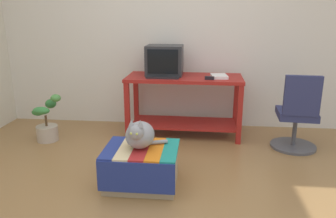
% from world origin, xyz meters
% --- Properties ---
extents(ground_plane, '(14.00, 14.00, 0.00)m').
position_xyz_m(ground_plane, '(0.00, 0.00, 0.00)').
color(ground_plane, olive).
extents(back_wall, '(8.00, 0.10, 2.60)m').
position_xyz_m(back_wall, '(0.00, 2.05, 1.30)').
color(back_wall, silver).
rests_on(back_wall, ground_plane).
extents(desk, '(1.45, 0.63, 0.76)m').
position_xyz_m(desk, '(0.18, 1.60, 0.52)').
color(desk, maroon).
rests_on(desk, ground_plane).
extents(tv_monitor, '(0.46, 0.38, 0.37)m').
position_xyz_m(tv_monitor, '(-0.08, 1.67, 0.95)').
color(tv_monitor, '#28282B').
rests_on(tv_monitor, desk).
extents(keyboard, '(0.41, 0.17, 0.02)m').
position_xyz_m(keyboard, '(-0.08, 1.46, 0.78)').
color(keyboard, black).
rests_on(keyboard, desk).
extents(book, '(0.21, 0.27, 0.04)m').
position_xyz_m(book, '(0.60, 1.55, 0.78)').
color(book, white).
rests_on(book, desk).
extents(ottoman_with_blanket, '(0.66, 0.55, 0.36)m').
position_xyz_m(ottoman_with_blanket, '(-0.13, 0.22, 0.18)').
color(ottoman_with_blanket, tan).
rests_on(ottoman_with_blanket, ground_plane).
extents(cat, '(0.38, 0.36, 0.30)m').
position_xyz_m(cat, '(-0.14, 0.23, 0.49)').
color(cat, gray).
rests_on(cat, ottoman_with_blanket).
extents(potted_plant, '(0.36, 0.38, 0.59)m').
position_xyz_m(potted_plant, '(-1.48, 1.20, 0.22)').
color(potted_plant, '#B7A893').
rests_on(potted_plant, ground_plane).
extents(office_chair, '(0.52, 0.52, 0.89)m').
position_xyz_m(office_chair, '(1.48, 1.22, 0.39)').
color(office_chair, '#4C4C51').
rests_on(office_chair, ground_plane).
extents(stapler, '(0.11, 0.05, 0.04)m').
position_xyz_m(stapler, '(0.48, 1.42, 0.78)').
color(stapler, black).
rests_on(stapler, desk).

